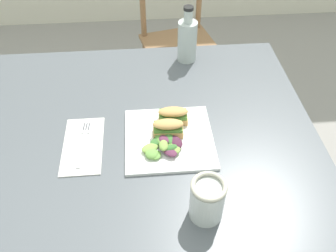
{
  "coord_description": "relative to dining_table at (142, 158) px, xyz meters",
  "views": [
    {
      "loc": [
        0.05,
        -0.89,
        1.55
      ],
      "look_at": [
        0.12,
        -0.09,
        0.76
      ],
      "focal_mm": 38.18,
      "sensor_mm": 36.0,
      "label": 1
    }
  ],
  "objects": [
    {
      "name": "fork_on_napkin",
      "position": [
        -0.17,
        -0.03,
        0.13
      ],
      "size": [
        0.03,
        0.19,
        0.0
      ],
      "color": "silver",
      "rests_on": "napkin_folded"
    },
    {
      "name": "bottle_cold_brew",
      "position": [
        0.2,
        0.4,
        0.2
      ],
      "size": [
        0.07,
        0.07,
        0.22
      ],
      "color": "#472819",
      "rests_on": "dining_table"
    },
    {
      "name": "sandwich_half_front",
      "position": [
        0.09,
        -0.03,
        0.16
      ],
      "size": [
        0.1,
        0.06,
        0.06
      ],
      "color": "tan",
      "rests_on": "plate_lunch"
    },
    {
      "name": "ground_plane",
      "position": [
        -0.03,
        0.09,
        -0.62
      ],
      "size": [
        9.43,
        9.43,
        0.0
      ],
      "primitive_type": "plane",
      "color": "gray"
    },
    {
      "name": "napkin_folded",
      "position": [
        -0.18,
        -0.05,
        0.13
      ],
      "size": [
        0.12,
        0.24,
        0.0
      ],
      "primitive_type": "cube",
      "rotation": [
        0.0,
        0.0,
        0.0
      ],
      "color": "silver",
      "rests_on": "dining_table"
    },
    {
      "name": "mason_jar_iced_tea",
      "position": [
        0.16,
        -0.31,
        0.18
      ],
      "size": [
        0.09,
        0.09,
        0.12
      ],
      "color": "#995623",
      "rests_on": "dining_table"
    },
    {
      "name": "sandwich_half_back",
      "position": [
        0.11,
        0.03,
        0.16
      ],
      "size": [
        0.1,
        0.06,
        0.06
      ],
      "color": "tan",
      "rests_on": "plate_lunch"
    },
    {
      "name": "dining_table",
      "position": [
        0.0,
        0.0,
        0.0
      ],
      "size": [
        1.13,
        0.98,
        0.74
      ],
      "color": "#51565B",
      "rests_on": "ground"
    },
    {
      "name": "salad_mixed_greens",
      "position": [
        0.07,
        -0.08,
        0.15
      ],
      "size": [
        0.14,
        0.13,
        0.03
      ],
      "color": "#4C2338",
      "rests_on": "plate_lunch"
    },
    {
      "name": "plate_lunch",
      "position": [
        0.09,
        -0.04,
        0.13
      ],
      "size": [
        0.27,
        0.27,
        0.01
      ],
      "primitive_type": "cube",
      "color": "white",
      "rests_on": "dining_table"
    },
    {
      "name": "chair_wooden_far",
      "position": [
        0.24,
        1.0,
        -0.17
      ],
      "size": [
        0.48,
        0.48,
        0.87
      ],
      "color": "#8E6642",
      "rests_on": "ground"
    }
  ]
}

